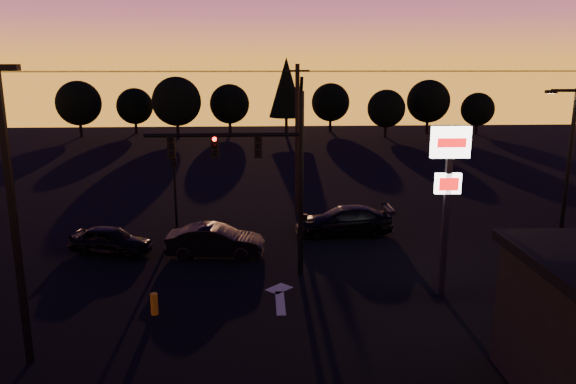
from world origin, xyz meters
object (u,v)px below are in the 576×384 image
pylon_sign (448,176)px  car_right (344,221)px  car_left (110,240)px  car_mid (215,241)px  secondary_signal (174,177)px  streetlight (567,167)px  bollard (154,304)px  parking_lot_light (11,200)px  traffic_signal_mast (263,165)px

pylon_sign → car_right: 9.53m
car_left → car_mid: size_ratio=0.87×
pylon_sign → car_mid: 11.45m
secondary_signal → streetlight: (18.91, -5.99, 1.56)m
car_mid → pylon_sign: bearing=-112.8°
pylon_sign → bollard: 12.15m
secondary_signal → bollard: bearing=-86.0°
pylon_sign → car_right: bearing=108.6°
streetlight → car_right: streetlight is taller
car_right → bollard: bearing=-44.3°
secondary_signal → car_left: size_ratio=1.08×
car_left → pylon_sign: bearing=-93.5°
car_mid → car_right: size_ratio=0.88×
pylon_sign → bollard: size_ratio=8.25×
secondary_signal → parking_lot_light: (-2.50, -14.49, 2.41)m
traffic_signal_mast → streetlight: traffic_signal_mast is taller
traffic_signal_mast → streetlight: size_ratio=1.07×
pylon_sign → car_left: bearing=158.9°
streetlight → car_mid: size_ratio=1.73×
bollard → car_left: bearing=115.9°
streetlight → bollard: streetlight is taller
parking_lot_light → pylon_sign: (14.50, 4.50, -0.36)m
traffic_signal_mast → pylon_sign: traffic_signal_mast is taller
secondary_signal → car_mid: 5.98m
traffic_signal_mast → bollard: size_ratio=10.41×
parking_lot_light → car_right: size_ratio=1.74×
parking_lot_light → secondary_signal: bearing=80.2°
secondary_signal → car_left: 5.51m
bollard → car_mid: car_mid is taller
car_left → traffic_signal_mast: bearing=-95.1°
car_left → secondary_signal: bearing=-12.6°
parking_lot_light → pylon_sign: size_ratio=1.34×
bollard → car_mid: (1.79, 6.26, 0.35)m
pylon_sign → streetlight: bearing=30.1°
streetlight → bollard: 19.29m
pylon_sign → streetlight: streetlight is taller
traffic_signal_mast → bollard: bearing=-137.8°
pylon_sign → traffic_signal_mast: bearing=160.6°
traffic_signal_mast → car_left: bearing=157.3°
car_mid → bollard: bearing=169.3°
streetlight → car_right: 11.11m
streetlight → car_mid: bearing=176.5°
traffic_signal_mast → car_right: (4.36, 5.63, -4.18)m
pylon_sign → secondary_signal: bearing=140.2°
parking_lot_light → pylon_sign: bearing=17.2°
bollard → car_right: 12.64m
secondary_signal → car_left: (-2.55, -4.38, -2.18)m
secondary_signal → pylon_sign: pylon_sign is taller
car_left → car_mid: (5.13, -0.60, 0.08)m
pylon_sign → car_left: 16.16m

